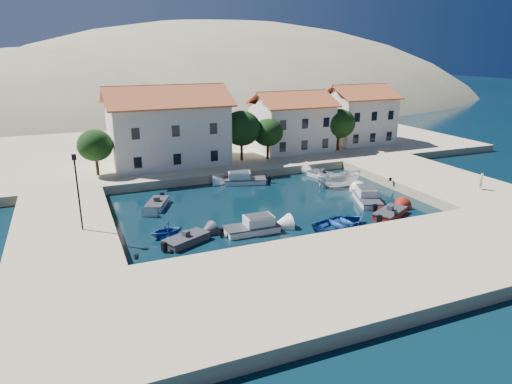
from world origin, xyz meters
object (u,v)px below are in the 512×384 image
building_right (358,113)px  lamppost (77,185)px  building_left (167,124)px  boat_east (338,187)px  rowboat_south (341,228)px  cabin_cruiser_south (252,227)px  cabin_cruiser_east (367,198)px  building_mid (292,120)px  pedestrian (481,181)px

building_right → lamppost: (-41.50, -22.00, -0.72)m
building_right → lamppost: building_right is taller
building_left → boat_east: building_left is taller
building_right → boat_east: (-14.05, -16.96, -5.47)m
lamppost → rowboat_south: (20.95, -5.61, -4.75)m
cabin_cruiser_south → building_right: bearing=43.2°
cabin_cruiser_east → building_left: bearing=58.1°
cabin_cruiser_south → boat_east: cabin_cruiser_south is taller
lamppost → building_mid: bearing=35.4°
cabin_cruiser_east → pedestrian: (11.55, -3.40, 1.38)m
cabin_cruiser_east → rowboat_south: bearing=148.9°
rowboat_south → lamppost: bearing=64.8°
building_mid → pedestrian: 27.05m
rowboat_south → cabin_cruiser_east: 7.86m
building_mid → cabin_cruiser_south: size_ratio=2.25×
cabin_cruiser_south → cabin_cruiser_east: size_ratio=0.88×
building_right → boat_east: 22.69m
building_left → boat_east: (15.95, -14.96, -5.94)m
building_mid → lamppost: building_mid is taller
building_left → cabin_cruiser_east: 26.61m
cabin_cruiser_east → pedestrian: size_ratio=3.10×
building_left → lamppost: bearing=-119.9°
building_mid → lamppost: 36.21m
cabin_cruiser_south → rowboat_south: size_ratio=0.87×
building_left → lamppost: 23.10m
building_right → cabin_cruiser_south: bearing=-137.7°
building_right → pedestrian: building_right is taller
rowboat_south → boat_east: boat_east is taller
boat_east → pedestrian: bearing=-115.8°
building_mid → pedestrian: bearing=-69.9°
building_left → building_right: 30.07m
cabin_cruiser_east → pedestrian: 12.12m
cabin_cruiser_south → rowboat_south: cabin_cruiser_south is taller
building_left → pedestrian: size_ratio=8.54×
lamppost → pedestrian: bearing=-6.2°
building_mid → cabin_cruiser_east: size_ratio=1.97×
cabin_cruiser_south → boat_east: 16.58m
building_mid → cabin_cruiser_east: 22.45m
cabin_cruiser_east → pedestrian: pedestrian is taller
rowboat_south → boat_east: size_ratio=1.05×
lamppost → cabin_cruiser_east: bearing=-1.7°
cabin_cruiser_south → rowboat_south: 7.90m
building_right → cabin_cruiser_east: size_ratio=1.77×
building_mid → pedestrian: building_mid is taller
lamppost → cabin_cruiser_east: 27.50m
lamppost → cabin_cruiser_south: size_ratio=1.33×
boat_east → building_right: bearing=-26.0°
lamppost → rowboat_south: lamppost is taller
building_left → building_mid: (18.00, 1.00, -0.71)m
lamppost → cabin_cruiser_east: size_ratio=1.17×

